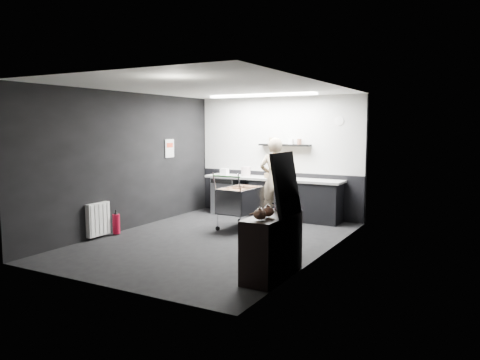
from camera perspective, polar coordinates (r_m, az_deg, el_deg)
The scene contains 22 objects.
floor at distance 8.47m, azimuth -3.08°, elevation -7.34°, with size 5.50×5.50×0.00m, color black.
ceiling at distance 8.25m, azimuth -3.19°, elevation 11.19°, with size 5.50×5.50×0.00m, color white.
wall_back at distance 10.67m, azimuth 4.73°, elevation 2.87°, with size 5.50×5.50×0.00m, color black.
wall_front at distance 6.11m, azimuth -16.95°, elevation -0.14°, with size 5.50×5.50×0.00m, color black.
wall_left at distance 9.46m, azimuth -13.47°, elevation 2.24°, with size 5.50×5.50×0.00m, color black.
wall_right at distance 7.39m, azimuth 10.14°, elevation 1.16°, with size 5.50×5.50×0.00m, color black.
kitchen_wall_panel at distance 10.63m, azimuth 4.71°, elevation 5.55°, with size 3.95×0.02×1.70m, color silver.
dado_panel at distance 10.74m, azimuth 4.64°, elevation -1.66°, with size 3.95×0.02×1.00m, color black.
floating_shelf at distance 10.46m, azimuth 5.45°, elevation 4.27°, with size 1.20×0.22×0.04m, color black.
wall_clock at distance 10.13m, azimuth 12.00°, elevation 7.08°, with size 0.20×0.20×0.03m, color white.
poster at distance 10.43m, azimuth -8.59°, elevation 3.84°, with size 0.02×0.30×0.40m, color silver.
poster_red_band at distance 10.42m, azimuth -8.58°, elevation 4.22°, with size 0.01×0.22×0.10m, color red.
radiator at distance 8.91m, azimuth -16.92°, elevation -4.61°, with size 0.10×0.50×0.60m, color white.
ceiling_strip at distance 9.86m, azimuth 2.62°, elevation 10.26°, with size 2.40×0.20×0.04m, color white.
prep_counter at distance 10.41m, azimuth 4.62°, elevation -2.16°, with size 3.20×0.61×0.90m.
person at distance 9.89m, azimuth 4.27°, elevation -0.02°, with size 0.66×0.43×1.80m, color beige.
shopping_cart at distance 9.35m, azimuth -0.02°, elevation -2.70°, with size 0.63×1.01×1.11m.
sideboard at distance 6.36m, azimuth 4.15°, elevation -7.01°, with size 0.48×1.13×1.69m.
fire_extinguisher at distance 9.12m, azimuth -14.85°, elevation -5.11°, with size 0.14×0.14×0.46m.
cardboard_box at distance 10.28m, azimuth 4.89°, elevation 0.52°, with size 0.55×0.42×0.11m, color #8F744C.
pink_tub at distance 10.70m, azimuth 0.71°, elevation 1.05°, with size 0.21×0.21×0.21m, color beige.
white_container at distance 10.92m, azimuth -1.90°, elevation 1.01°, with size 0.17×0.13×0.15m, color white.
Camera 1 is at (4.36, -6.97, 2.03)m, focal length 35.00 mm.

